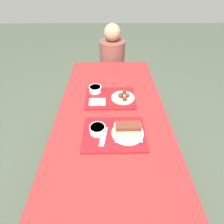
# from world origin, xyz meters

# --- Properties ---
(ground_plane) EXTENTS (12.00, 12.00, 0.00)m
(ground_plane) POSITION_xyz_m (0.00, 0.00, 0.00)
(ground_plane) COLOR #424C3D
(picnic_table) EXTENTS (0.86, 1.87, 0.75)m
(picnic_table) POSITION_xyz_m (0.00, 0.00, 0.66)
(picnic_table) COLOR maroon
(picnic_table) RESTS_ON ground_plane
(picnic_bench_far) EXTENTS (0.82, 0.28, 0.43)m
(picnic_bench_far) POSITION_xyz_m (0.00, 1.16, 0.36)
(picnic_bench_far) COLOR maroon
(picnic_bench_far) RESTS_ON ground_plane
(tray_near) EXTENTS (0.43, 0.33, 0.01)m
(tray_near) POSITION_xyz_m (0.02, -0.24, 0.75)
(tray_near) COLOR #B21419
(tray_near) RESTS_ON picnic_table
(tray_far) EXTENTS (0.43, 0.33, 0.01)m
(tray_far) POSITION_xyz_m (-0.01, 0.19, 0.75)
(tray_far) COLOR #B21419
(tray_far) RESTS_ON picnic_table
(bowl_coleslaw_near) EXTENTS (0.11, 0.11, 0.05)m
(bowl_coleslaw_near) POSITION_xyz_m (-0.10, -0.22, 0.79)
(bowl_coleslaw_near) COLOR white
(bowl_coleslaw_near) RESTS_ON tray_near
(brisket_sandwich_plate) EXTENTS (0.22, 0.22, 0.09)m
(brisket_sandwich_plate) POSITION_xyz_m (0.11, -0.24, 0.79)
(brisket_sandwich_plate) COLOR beige
(brisket_sandwich_plate) RESTS_ON tray_near
(plastic_fork_near) EXTENTS (0.03, 0.17, 0.00)m
(plastic_fork_near) POSITION_xyz_m (-0.07, -0.27, 0.76)
(plastic_fork_near) COLOR white
(plastic_fork_near) RESTS_ON tray_near
(plastic_knife_near) EXTENTS (0.04, 0.17, 0.00)m
(plastic_knife_near) POSITION_xyz_m (-0.05, -0.27, 0.76)
(plastic_knife_near) COLOR white
(plastic_knife_near) RESTS_ON tray_near
(condiment_packet) EXTENTS (0.04, 0.03, 0.01)m
(condiment_packet) POSITION_xyz_m (0.03, -0.16, 0.76)
(condiment_packet) COLOR teal
(condiment_packet) RESTS_ON tray_near
(bowl_coleslaw_far) EXTENTS (0.11, 0.11, 0.05)m
(bowl_coleslaw_far) POSITION_xyz_m (-0.14, 0.28, 0.79)
(bowl_coleslaw_far) COLOR white
(bowl_coleslaw_far) RESTS_ON tray_far
(wings_plate_far) EXTENTS (0.20, 0.20, 0.05)m
(wings_plate_far) POSITION_xyz_m (0.10, 0.18, 0.78)
(wings_plate_far) COLOR beige
(wings_plate_far) RESTS_ON tray_far
(napkin_far) EXTENTS (0.14, 0.10, 0.01)m
(napkin_far) POSITION_xyz_m (-0.12, 0.12, 0.76)
(napkin_far) COLOR white
(napkin_far) RESTS_ON tray_far
(person_seated_across) EXTENTS (0.32, 0.32, 0.70)m
(person_seated_across) POSITION_xyz_m (0.03, 1.16, 0.72)
(person_seated_across) COLOR brown
(person_seated_across) RESTS_ON picnic_bench_far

